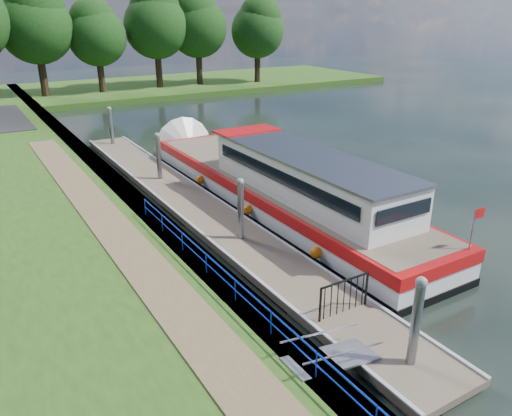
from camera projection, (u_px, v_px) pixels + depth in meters
ground at (395, 364)px, 13.61m from camera, size 160.00×160.00×0.00m
bank_edge at (129, 201)px, 24.17m from camera, size 1.10×90.00×0.78m
far_bank at (150, 87)px, 60.63m from camera, size 60.00×18.00×0.60m
footpath at (139, 260)px, 17.56m from camera, size 1.60×40.00×0.05m
blue_fence at (252, 300)px, 14.19m from camera, size 0.04×18.04×0.72m
pontoon at (195, 208)px, 23.88m from camera, size 2.50×30.00×0.56m
mooring_piles at (194, 186)px, 23.48m from camera, size 0.30×27.30×3.55m
gangway at (331, 358)px, 12.89m from camera, size 2.58×1.00×0.92m
gate_panel at (344, 291)px, 14.94m from camera, size 1.85×0.05×1.15m
barge at (271, 184)px, 24.39m from camera, size 4.36×21.15×4.78m
horizon_trees at (23, 22)px, 48.62m from camera, size 54.38×10.03×12.87m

